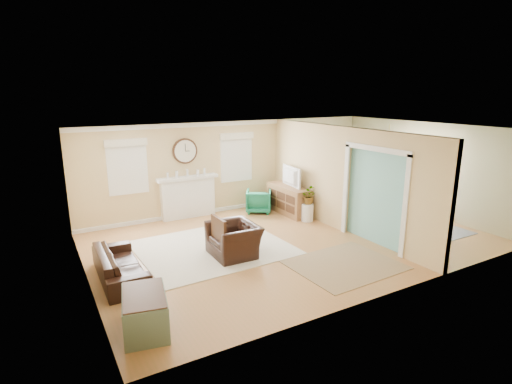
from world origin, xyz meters
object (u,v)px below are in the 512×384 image
Objects in this scene: eames_chair at (234,240)px; dining_table at (391,212)px; sofa at (120,265)px; credenza at (288,200)px; green_chair at (259,201)px.

dining_table is at bearing 88.70° from eames_chair.
credenza reaches higher than sofa.
eames_chair is 0.55× the size of dining_table.
sofa is 0.98× the size of dining_table.
sofa is 6.89m from dining_table.
eames_chair is 1.49× the size of green_chair.
eames_chair is at bearing -90.47° from sofa.
dining_table is (4.54, -0.18, -0.01)m from eames_chair.
sofa is 2.35m from eames_chair.
eames_chair is 3.23m from green_chair.
dining_table reaches higher than sofa.
credenza is (0.68, -0.53, 0.07)m from green_chair.
dining_table reaches higher than green_chair.
green_chair is 0.45× the size of credenza.
dining_table is (2.48, -2.68, 0.01)m from green_chair.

